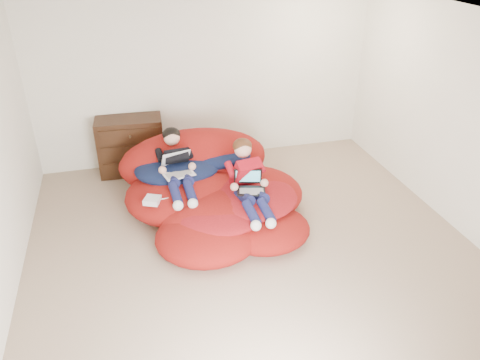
{
  "coord_description": "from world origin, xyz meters",
  "views": [
    {
      "loc": [
        -1.24,
        -4.15,
        3.27
      ],
      "look_at": [
        -0.05,
        0.35,
        0.7
      ],
      "focal_mm": 35.0,
      "sensor_mm": 36.0,
      "label": 1
    }
  ],
  "objects_px": {
    "younger_boy": "(248,177)",
    "laptop_black": "(250,184)",
    "older_boy": "(176,162)",
    "laptop_white": "(177,167)",
    "dresser": "(131,146)",
    "beanbag_pile": "(211,190)"
  },
  "relations": [
    {
      "from": "laptop_white",
      "to": "laptop_black",
      "type": "height_order",
      "value": "laptop_white"
    },
    {
      "from": "beanbag_pile",
      "to": "older_boy",
      "type": "relative_size",
      "value": 2.08
    },
    {
      "from": "laptop_white",
      "to": "laptop_black",
      "type": "distance_m",
      "value": 0.95
    },
    {
      "from": "older_boy",
      "to": "laptop_white",
      "type": "height_order",
      "value": "older_boy"
    },
    {
      "from": "older_boy",
      "to": "laptop_white",
      "type": "bearing_deg",
      "value": -90.0
    },
    {
      "from": "dresser",
      "to": "beanbag_pile",
      "type": "relative_size",
      "value": 0.4
    },
    {
      "from": "beanbag_pile",
      "to": "laptop_black",
      "type": "height_order",
      "value": "beanbag_pile"
    },
    {
      "from": "dresser",
      "to": "laptop_white",
      "type": "relative_size",
      "value": 2.09
    },
    {
      "from": "laptop_black",
      "to": "younger_boy",
      "type": "bearing_deg",
      "value": 90.0
    },
    {
      "from": "older_boy",
      "to": "younger_boy",
      "type": "bearing_deg",
      "value": -36.58
    },
    {
      "from": "dresser",
      "to": "laptop_white",
      "type": "bearing_deg",
      "value": -67.78
    },
    {
      "from": "beanbag_pile",
      "to": "laptop_white",
      "type": "distance_m",
      "value": 0.54
    },
    {
      "from": "laptop_white",
      "to": "younger_boy",
      "type": "bearing_deg",
      "value": -31.83
    },
    {
      "from": "dresser",
      "to": "laptop_black",
      "type": "relative_size",
      "value": 2.48
    },
    {
      "from": "older_boy",
      "to": "younger_boy",
      "type": "height_order",
      "value": "younger_boy"
    },
    {
      "from": "older_boy",
      "to": "younger_boy",
      "type": "distance_m",
      "value": 0.97
    },
    {
      "from": "younger_boy",
      "to": "laptop_black",
      "type": "height_order",
      "value": "younger_boy"
    },
    {
      "from": "older_boy",
      "to": "laptop_black",
      "type": "height_order",
      "value": "older_boy"
    },
    {
      "from": "older_boy",
      "to": "laptop_white",
      "type": "xyz_separation_m",
      "value": [
        0.0,
        -0.09,
        -0.02
      ]
    },
    {
      "from": "younger_boy",
      "to": "older_boy",
      "type": "bearing_deg",
      "value": 143.42
    },
    {
      "from": "laptop_black",
      "to": "beanbag_pile",
      "type": "bearing_deg",
      "value": 128.85
    },
    {
      "from": "dresser",
      "to": "older_boy",
      "type": "height_order",
      "value": "older_boy"
    }
  ]
}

